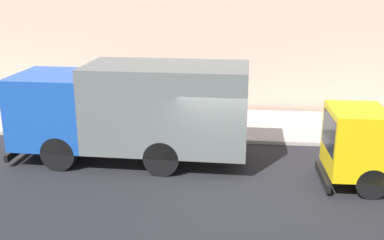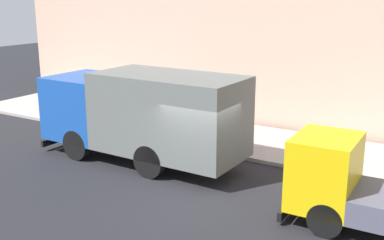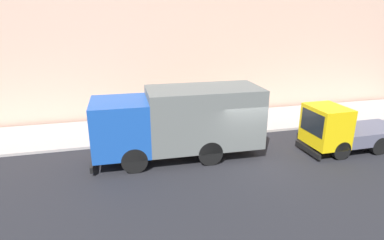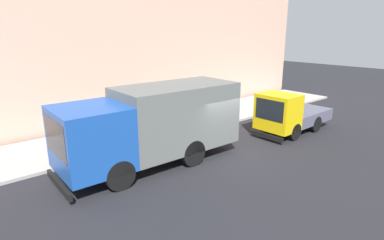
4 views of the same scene
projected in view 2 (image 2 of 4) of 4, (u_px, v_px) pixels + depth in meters
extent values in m
plane|color=black|center=(199.00, 188.00, 14.21)|extent=(80.00, 80.00, 0.00)
cube|color=#A49C98|center=(264.00, 143.00, 18.38)|extent=(4.10, 30.00, 0.13)
cube|color=#D1A78F|center=(292.00, 19.00, 19.30)|extent=(0.50, 30.00, 9.42)
cube|color=#1949A3|center=(87.00, 106.00, 17.47)|extent=(2.56, 2.42, 2.26)
cube|color=black|center=(65.00, 95.00, 18.00)|extent=(2.11, 0.10, 1.27)
cube|color=#5D615F|center=(169.00, 114.00, 15.51)|extent=(2.61, 5.07, 2.63)
cube|color=black|center=(66.00, 136.00, 18.46)|extent=(2.41, 0.17, 0.24)
cylinder|color=black|center=(77.00, 145.00, 16.61)|extent=(0.32, 1.09, 1.08)
cylinder|color=black|center=(118.00, 130.00, 18.41)|extent=(0.32, 1.09, 1.08)
cylinder|color=black|center=(149.00, 161.00, 14.95)|extent=(0.32, 1.09, 1.08)
cylinder|color=black|center=(187.00, 143.00, 16.75)|extent=(0.32, 1.09, 1.08)
cube|color=#E3BB0E|center=(325.00, 171.00, 11.90)|extent=(1.95, 1.55, 1.83)
cube|color=black|center=(297.00, 158.00, 12.20)|extent=(1.62, 0.09, 1.02)
cube|color=black|center=(291.00, 204.00, 12.58)|extent=(1.85, 0.15, 0.24)
cylinder|color=black|center=(326.00, 219.00, 11.31)|extent=(0.31, 0.87, 0.86)
cylinder|color=black|center=(341.00, 195.00, 12.66)|extent=(0.31, 0.87, 0.86)
cylinder|color=black|center=(198.00, 118.00, 20.26)|extent=(0.38, 0.38, 0.85)
cylinder|color=tan|center=(198.00, 101.00, 20.08)|extent=(0.50, 0.50, 0.62)
sphere|color=brown|center=(198.00, 91.00, 19.97)|extent=(0.24, 0.24, 0.24)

